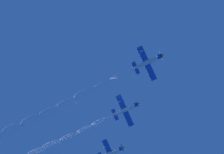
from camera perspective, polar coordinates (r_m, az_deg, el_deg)
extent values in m
ellipsoid|color=silver|center=(69.62, 7.85, 3.23)|extent=(5.20, 7.60, 2.29)
cylinder|color=#194CB2|center=(69.96, 10.47, 4.52)|extent=(1.92, 1.76, 1.72)
cone|color=yellow|center=(70.06, 11.03, 4.79)|extent=(1.06, 1.11, 0.84)
cylinder|color=#3F3F47|center=(70.04, 10.90, 4.73)|extent=(3.11, 1.88, 3.59)
cube|color=#194CB2|center=(69.47, 7.73, 3.05)|extent=(8.84, 5.50, 4.48)
ellipsoid|color=silver|center=(73.01, 8.74, 0.59)|extent=(0.84, 1.11, 0.47)
ellipsoid|color=silver|center=(66.10, 6.61, 5.76)|extent=(0.84, 1.11, 0.47)
cube|color=#194CB2|center=(69.51, 5.31, 2.02)|extent=(3.41, 2.39, 1.70)
cube|color=silver|center=(69.92, 5.09, 2.29)|extent=(1.17, 1.54, 1.34)
ellipsoid|color=#1E232D|center=(69.99, 7.96, 3.61)|extent=(1.77, 2.08, 1.18)
ellipsoid|color=silver|center=(76.84, 2.98, -7.30)|extent=(5.17, 7.61, 2.27)
cylinder|color=#194CB2|center=(76.61, 5.38, -6.13)|extent=(1.90, 1.76, 1.71)
cone|color=yellow|center=(76.58, 5.90, -5.87)|extent=(1.06, 1.11, 0.84)
cylinder|color=#3F3F47|center=(76.58, 5.78, -5.93)|extent=(3.09, 1.87, 3.56)
cube|color=#194CB2|center=(76.74, 2.86, -7.48)|extent=(8.91, 5.54, 4.31)
ellipsoid|color=silver|center=(80.60, 4.03, -9.28)|extent=(0.83, 1.11, 0.46)
ellipsoid|color=silver|center=(73.00, 1.58, -5.50)|extent=(0.83, 1.11, 0.46)
cube|color=#194CB2|center=(77.25, 0.67, -8.37)|extent=(3.43, 2.40, 1.64)
cube|color=silver|center=(77.62, 0.50, -8.07)|extent=(1.15, 1.53, 1.35)
ellipsoid|color=#1E232D|center=(77.11, 3.10, -6.92)|extent=(1.76, 2.08, 1.17)
ellipsoid|color=silver|center=(84.93, -0.26, -16.64)|extent=(5.15, 7.61, 2.25)
cylinder|color=#194CB2|center=(84.26, 1.99, -15.65)|extent=(1.90, 1.75, 1.70)
cone|color=yellow|center=(84.14, 2.48, -15.43)|extent=(1.05, 1.11, 0.83)
cylinder|color=#3F3F47|center=(84.16, 2.37, -15.48)|extent=(3.07, 1.85, 3.55)
cube|color=#194CB2|center=(84.88, -0.37, -16.81)|extent=(8.95, 5.56, 4.20)
ellipsoid|color=silver|center=(80.89, -1.71, -15.42)|extent=(0.83, 1.11, 0.46)
ellipsoid|color=#1E232D|center=(85.11, -0.12, -16.27)|extent=(1.76, 2.08, 1.17)
ellipsoid|color=white|center=(69.50, 2.28, 0.62)|extent=(4.56, 7.39, 2.08)
ellipsoid|color=white|center=(69.75, -1.79, -1.64)|extent=(4.85, 7.56, 2.39)
ellipsoid|color=white|center=(70.48, -5.98, -3.51)|extent=(5.14, 7.73, 2.69)
ellipsoid|color=white|center=(72.12, -10.05, -5.80)|extent=(5.42, 7.90, 2.99)
ellipsoid|color=white|center=(73.47, -13.79, -7.71)|extent=(5.71, 8.06, 3.30)
ellipsoid|color=white|center=(75.74, -17.47, -9.24)|extent=(6.00, 8.23, 3.60)
ellipsoid|color=white|center=(78.39, -21.48, -10.99)|extent=(6.29, 8.40, 3.90)
ellipsoid|color=white|center=(77.85, -2.13, -9.66)|extent=(4.56, 7.39, 2.08)
ellipsoid|color=white|center=(78.82, -5.52, -11.36)|extent=(4.85, 7.56, 2.39)
ellipsoid|color=white|center=(80.54, -9.43, -13.08)|extent=(5.14, 7.73, 2.69)
ellipsoid|color=white|center=(82.60, -13.30, -14.55)|extent=(5.42, 7.90, 2.99)
ellipsoid|color=white|center=(84.81, -16.47, -15.91)|extent=(5.71, 8.06, 3.30)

